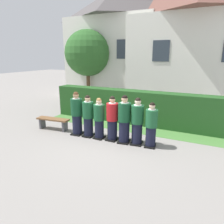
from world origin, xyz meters
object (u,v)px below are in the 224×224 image
(student_front_row_4, at_px, (124,120))
(student_front_row_5, at_px, (137,122))
(student_front_row_1, at_px, (88,117))
(student_front_row_6, at_px, (151,126))
(wooden_bench, at_px, (53,121))
(student_front_row_0, at_px, (77,114))
(student_front_row_2, at_px, (99,119))
(student_in_red_blazer, at_px, (112,119))

(student_front_row_4, xyz_separation_m, student_front_row_5, (0.45, 0.06, -0.03))
(student_front_row_1, height_order, student_front_row_6, student_front_row_1)
(student_front_row_5, xyz_separation_m, wooden_bench, (-3.59, -0.13, -0.43))
(student_front_row_0, xyz_separation_m, student_front_row_2, (0.97, 0.02, -0.08))
(student_front_row_4, bearing_deg, wooden_bench, -178.63)
(student_front_row_2, bearing_deg, student_in_red_blazer, 7.52)
(student_front_row_0, relative_size, student_front_row_1, 1.06)
(student_front_row_4, bearing_deg, student_front_row_6, 3.43)
(student_front_row_1, bearing_deg, student_front_row_5, 3.35)
(student_front_row_5, relative_size, wooden_bench, 1.15)
(student_front_row_1, bearing_deg, student_front_row_4, 2.12)
(student_front_row_1, xyz_separation_m, student_front_row_5, (1.89, 0.11, 0.03))
(student_front_row_6, height_order, wooden_bench, student_front_row_6)
(student_front_row_1, bearing_deg, student_front_row_6, 2.64)
(student_front_row_6, bearing_deg, wooden_bench, -178.15)
(student_in_red_blazer, distance_m, student_front_row_6, 1.41)
(student_front_row_0, distance_m, student_front_row_5, 2.39)
(wooden_bench, bearing_deg, student_front_row_2, 0.71)
(student_front_row_0, xyz_separation_m, student_front_row_1, (0.50, 0.02, -0.04))
(student_front_row_0, xyz_separation_m, student_front_row_4, (1.94, 0.07, 0.01))
(student_front_row_0, height_order, student_front_row_4, student_front_row_4)
(student_front_row_2, distance_m, student_in_red_blazer, 0.51)
(student_front_row_4, height_order, student_front_row_6, student_front_row_4)
(student_front_row_0, bearing_deg, wooden_bench, -179.67)
(student_front_row_1, bearing_deg, wooden_bench, -179.26)
(wooden_bench, bearing_deg, student_front_row_4, 1.37)
(student_front_row_2, distance_m, student_front_row_5, 1.43)
(student_front_row_1, xyz_separation_m, student_in_red_blazer, (0.97, 0.07, 0.02))
(student_front_row_6, bearing_deg, student_in_red_blazer, -178.44)
(student_front_row_0, bearing_deg, student_front_row_6, 2.48)
(student_in_red_blazer, bearing_deg, student_front_row_0, -176.64)
(student_front_row_1, xyz_separation_m, wooden_bench, (-1.70, -0.02, -0.40))
(student_front_row_6, bearing_deg, student_front_row_1, -177.36)
(student_front_row_4, height_order, student_front_row_5, student_front_row_4)
(student_front_row_6, distance_m, wooden_bench, 4.10)
(student_front_row_4, bearing_deg, student_front_row_5, 7.26)
(student_in_red_blazer, xyz_separation_m, wooden_bench, (-2.67, -0.09, -0.42))
(student_front_row_2, relative_size, student_front_row_6, 1.00)
(student_front_row_2, height_order, student_in_red_blazer, student_in_red_blazer)
(student_front_row_1, distance_m, student_front_row_4, 1.44)
(student_front_row_4, distance_m, wooden_bench, 3.17)
(student_front_row_2, relative_size, student_front_row_4, 0.90)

